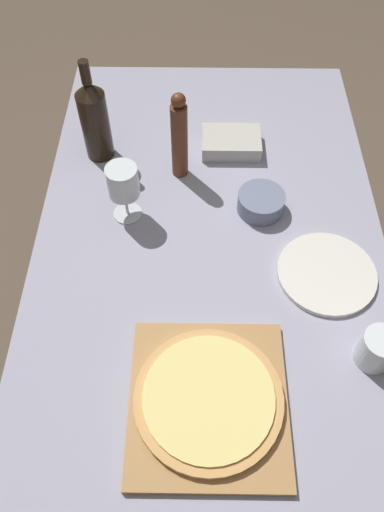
{
  "coord_description": "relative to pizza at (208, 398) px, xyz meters",
  "views": [
    {
      "loc": [
        -0.04,
        -0.67,
        1.83
      ],
      "look_at": [
        -0.05,
        0.03,
        0.83
      ],
      "focal_mm": 35.0,
      "sensor_mm": 36.0,
      "label": 1
    }
  ],
  "objects": [
    {
      "name": "small_bowl",
      "position": [
        0.15,
        0.55,
        -0.0
      ],
      "size": [
        0.13,
        0.13,
        0.05
      ],
      "color": "slate",
      "rests_on": "dining_table"
    },
    {
      "name": "dinner_plate",
      "position": [
        0.3,
        0.33,
        -0.02
      ],
      "size": [
        0.25,
        0.25,
        0.01
      ],
      "color": "silver",
      "rests_on": "dining_table"
    },
    {
      "name": "pepper_mill",
      "position": [
        -0.08,
        0.69,
        0.1
      ],
      "size": [
        0.05,
        0.05,
        0.27
      ],
      "color": "#5B2D19",
      "rests_on": "dining_table"
    },
    {
      "name": "pizza",
      "position": [
        0.0,
        0.0,
        0.0
      ],
      "size": [
        0.32,
        0.32,
        0.02
      ],
      "color": "tan",
      "rests_on": "cutting_board"
    },
    {
      "name": "wine_glass",
      "position": [
        -0.22,
        0.53,
        0.09
      ],
      "size": [
        0.08,
        0.08,
        0.17
      ],
      "color": "silver",
      "rests_on": "dining_table"
    },
    {
      "name": "wine_bottle",
      "position": [
        -0.32,
        0.77,
        0.1
      ],
      "size": [
        0.08,
        0.08,
        0.31
      ],
      "color": "black",
      "rests_on": "dining_table"
    },
    {
      "name": "dining_table",
      "position": [
        0.01,
        0.31,
        -0.11
      ],
      "size": [
        0.93,
        1.79,
        0.77
      ],
      "color": "#9393A8",
      "rests_on": "ground_plane"
    },
    {
      "name": "drinking_tumbler",
      "position": [
        0.37,
        0.11,
        0.02
      ],
      "size": [
        0.08,
        0.08,
        0.09
      ],
      "color": "silver",
      "rests_on": "dining_table"
    },
    {
      "name": "cutting_board",
      "position": [
        -0.0,
        0.0,
        -0.02
      ],
      "size": [
        0.34,
        0.36,
        0.02
      ],
      "color": "#A87A47",
      "rests_on": "dining_table"
    },
    {
      "name": "ground_plane",
      "position": [
        0.01,
        0.31,
        -0.8
      ],
      "size": [
        12.0,
        12.0,
        0.0
      ],
      "primitive_type": "plane",
      "color": "brown"
    },
    {
      "name": "food_container",
      "position": [
        0.07,
        0.79,
        -0.01
      ],
      "size": [
        0.18,
        0.12,
        0.05
      ],
      "color": "#BCB7AD",
      "rests_on": "dining_table"
    }
  ]
}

